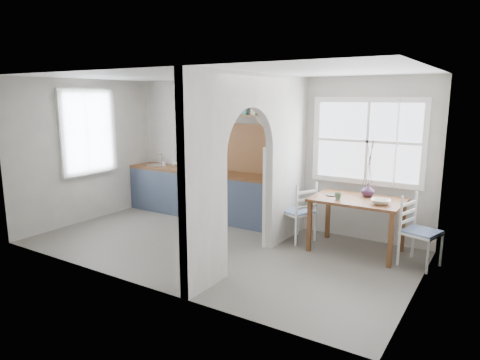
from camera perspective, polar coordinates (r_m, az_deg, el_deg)
The scene contains 26 objects.
floor at distance 6.69m, azimuth -3.23°, elevation -8.93°, with size 5.80×3.20×0.01m, color #6B6455.
ceiling at distance 6.30m, azimuth -3.50°, elevation 13.90°, with size 5.80×3.20×0.01m, color beige.
walls at distance 6.37m, azimuth -3.36°, elevation 2.13°, with size 5.81×3.21×2.60m.
partition at distance 6.02m, azimuth 2.38°, elevation 3.07°, with size 0.12×3.20×2.60m.
kitchen_window at distance 8.33m, azimuth -19.75°, elevation 6.04°, with size 0.10×1.16×1.50m, color white, non-canonical shape.
nook_window at distance 6.96m, azimuth 16.62°, elevation 4.94°, with size 1.76×0.10×1.30m, color white, non-canonical shape.
counter at distance 8.23m, azimuth -4.30°, elevation -1.81°, with size 3.50×0.60×0.90m.
sink at distance 8.96m, azimuth -11.14°, elevation 1.89°, with size 0.40×0.40×0.02m, color #B9B9B9.
backsplash at distance 7.78m, azimuth 2.19°, elevation 4.15°, with size 1.65×0.03×0.90m, color #956436.
shelf at distance 7.66m, azimuth 1.91°, elevation 8.98°, with size 1.75×0.20×0.21m.
pendant_lamp at distance 7.19m, azimuth 2.97°, elevation 7.81°, with size 0.26×0.26×0.16m, color #EFE3C4.
utensil_rail at distance 6.79m, azimuth 5.28°, elevation 3.94°, with size 0.02×0.02×0.50m, color #B9B9B9.
dining_table at distance 6.63m, azimuth 15.24°, elevation -5.82°, with size 1.30×0.87×0.81m, color brown, non-canonical shape.
chair_left at distance 6.92m, azimuth 7.67°, elevation -4.12°, with size 0.44×0.44×0.97m, color white, non-canonical shape.
chair_right at distance 6.34m, azimuth 23.03°, elevation -6.32°, with size 0.45×0.45×0.98m, color white, non-canonical shape.
kettle at distance 7.22m, azimuth 5.44°, elevation 0.80°, with size 0.18×0.14×0.21m, color white, non-canonical shape.
mug_a at distance 8.79m, azimuth -10.06°, elevation 2.12°, with size 0.09×0.09×0.09m, color white.
mug_b at distance 8.75m, azimuth -8.75°, elevation 2.11°, with size 0.11×0.11×0.08m, color white.
knife_block at distance 8.37m, azimuth -6.34°, elevation 2.26°, with size 0.10×0.15×0.23m, color #302117.
jar at distance 8.29m, azimuth -5.53°, elevation 2.03°, with size 0.11×0.11×0.18m, color #968E58.
towel_magenta at distance 7.10m, azimuth 5.14°, elevation -5.43°, with size 0.02×0.03×0.59m, color #C13085.
towel_orange at distance 7.10m, azimuth 5.07°, elevation -5.66°, with size 0.02×0.03×0.48m, color orange.
bowl at distance 6.30m, azimuth 18.24°, elevation -2.75°, with size 0.27×0.27×0.07m, color white.
table_cup at distance 6.39m, azimuth 12.93°, elevation -2.14°, with size 0.10×0.10×0.10m, color #4C7350.
plate at distance 6.63m, azimuth 12.16°, elevation -1.98°, with size 0.17×0.17×0.01m, color #302829.
vase at distance 6.68m, azimuth 16.69°, elevation -1.30°, with size 0.19×0.19×0.20m, color #452949.
Camera 1 is at (3.68, -5.10, 2.29)m, focal length 32.00 mm.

